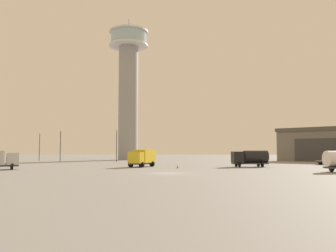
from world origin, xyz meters
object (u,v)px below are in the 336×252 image
at_px(control_tower, 128,81).
at_px(light_post_north, 40,144).
at_px(light_post_east, 60,143).
at_px(truck_flatbed_blue, 335,158).
at_px(truck_fuel_tanker_black, 250,158).
at_px(light_post_west, 117,142).
at_px(traffic_cone_near_left, 178,166).
at_px(truck_box_yellow, 142,157).

relative_size(control_tower, light_post_north, 5.55).
height_order(control_tower, light_post_east, control_tower).
xyz_separation_m(truck_flatbed_blue, truck_fuel_tanker_black, (-19.52, -13.30, 0.37)).
distance_m(light_post_west, traffic_cone_near_left, 36.30).
relative_size(truck_flatbed_blue, light_post_east, 0.88).
height_order(truck_flatbed_blue, light_post_north, light_post_north).
xyz_separation_m(truck_flatbed_blue, traffic_cone_near_left, (-32.21, -18.52, -0.99)).
height_order(truck_box_yellow, traffic_cone_near_left, truck_box_yellow).
bearing_deg(truck_box_yellow, light_post_west, -136.79).
xyz_separation_m(light_post_north, traffic_cone_near_left, (41.71, -37.53, -4.56)).
xyz_separation_m(control_tower, light_post_west, (0.79, -18.42, -19.76)).
bearing_deg(light_post_east, truck_fuel_tanker_black, -27.81).
relative_size(control_tower, truck_box_yellow, 7.20).
bearing_deg(truck_fuel_tanker_black, light_post_north, -40.42).
bearing_deg(light_post_west, traffic_cone_near_left, -60.20).
bearing_deg(light_post_east, light_post_west, 9.73).
bearing_deg(light_post_north, control_tower, 27.74).
xyz_separation_m(light_post_east, light_post_north, (-9.69, 8.73, -0.02)).
bearing_deg(traffic_cone_near_left, light_post_west, 119.80).
relative_size(control_tower, traffic_cone_near_left, 72.03).
distance_m(truck_box_yellow, truck_fuel_tanker_black, 19.28).
distance_m(control_tower, light_post_east, 31.80).
distance_m(truck_fuel_tanker_black, traffic_cone_near_left, 13.79).
height_order(light_post_west, light_post_east, light_post_west).
distance_m(light_post_north, traffic_cone_near_left, 56.29).
xyz_separation_m(truck_box_yellow, traffic_cone_near_left, (6.52, -3.55, -1.40)).
distance_m(truck_box_yellow, light_post_east, 36.03).
xyz_separation_m(truck_flatbed_blue, light_post_east, (-64.23, 10.28, 3.60)).
bearing_deg(truck_flatbed_blue, light_post_east, 135.77).
bearing_deg(light_post_north, traffic_cone_near_left, -41.99).
relative_size(truck_flatbed_blue, truck_box_yellow, 1.14).
relative_size(control_tower, light_post_west, 5.28).
relative_size(truck_box_yellow, truck_fuel_tanker_black, 0.95).
bearing_deg(light_post_west, truck_fuel_tanker_black, -40.39).
relative_size(truck_flatbed_blue, light_post_north, 0.88).
bearing_deg(light_post_west, control_tower, 92.44).
bearing_deg(control_tower, light_post_north, -152.26).
bearing_deg(truck_box_yellow, light_post_east, -113.83).
relative_size(light_post_west, light_post_north, 1.05).
bearing_deg(traffic_cone_near_left, truck_fuel_tanker_black, 22.36).
xyz_separation_m(truck_box_yellow, light_post_east, (-25.50, 25.26, 3.19)).
height_order(truck_box_yellow, truck_fuel_tanker_black, truck_box_yellow).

